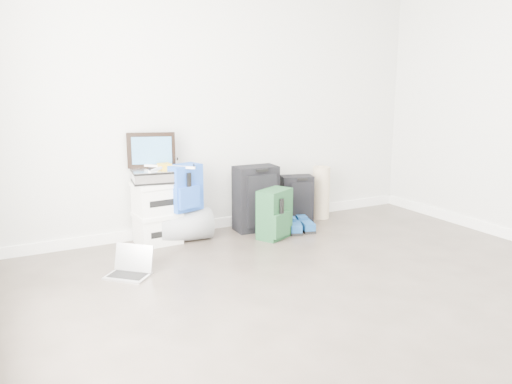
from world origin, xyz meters
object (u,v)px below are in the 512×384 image
duffel_bag (185,225)px  carry_on (297,200)px  boxes_stack (157,213)px  briefcase (156,176)px  laptop (130,268)px  large_suitcase (256,198)px

duffel_bag → carry_on: (1.25, 0.01, 0.10)m
boxes_stack → carry_on: boxes_stack is taller
briefcase → carry_on: (1.49, -0.05, -0.38)m
duffel_bag → carry_on: bearing=5.9°
briefcase → laptop: briefcase is taller
boxes_stack → laptop: 0.86m
boxes_stack → briefcase: briefcase is taller
duffel_bag → laptop: (-0.70, -0.64, -0.10)m
boxes_stack → laptop: (-0.45, -0.69, -0.23)m
duffel_bag → boxes_stack: bearing=173.3°
large_suitcase → carry_on: large_suitcase is taller
boxes_stack → briefcase: 0.34m
boxes_stack → laptop: size_ratio=1.46×
laptop → boxes_stack: bearing=101.2°
laptop → briefcase: bearing=101.2°
large_suitcase → laptop: 1.61m
large_suitcase → carry_on: 0.50m
boxes_stack → duffel_bag: boxes_stack is taller
boxes_stack → carry_on: bearing=-5.1°
duffel_bag → laptop: 0.95m
duffel_bag → large_suitcase: size_ratio=0.76×
boxes_stack → carry_on: (1.49, -0.05, -0.03)m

